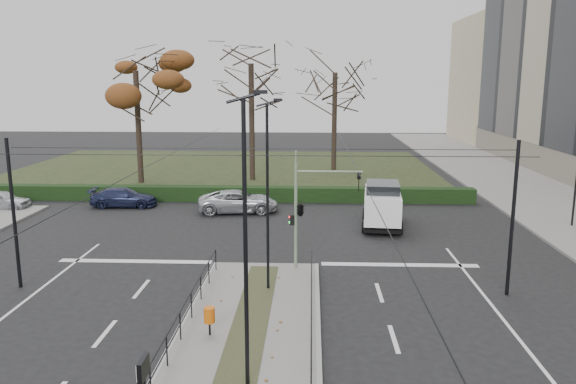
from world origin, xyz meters
name	(u,v)px	position (x,y,z in m)	size (l,w,h in m)	color
ground	(254,311)	(0.00, 0.00, 0.00)	(140.00, 140.00, 0.00)	black
median_island	(246,341)	(0.00, -2.50, 0.07)	(4.40, 15.00, 0.14)	slate
sidewalk_east	(530,193)	(18.00, 22.00, 0.07)	(8.00, 90.00, 0.14)	slate
park	(225,169)	(-6.00, 32.00, 0.05)	(38.00, 26.00, 0.10)	black
hedge	(195,193)	(-6.00, 18.60, 0.50)	(38.00, 1.00, 1.00)	black
median_railing	(245,316)	(0.00, -2.60, 0.98)	(4.14, 13.24, 0.92)	black
catenary	(257,208)	(0.00, 1.62, 3.42)	(20.00, 34.00, 6.00)	black
traffic_light	(302,208)	(1.63, 4.50, 2.81)	(3.14, 1.76, 4.58)	gray
litter_bin	(209,315)	(-1.19, -2.24, 0.80)	(0.36, 0.36, 0.93)	black
info_panel	(144,379)	(-1.51, -8.09, 1.92)	(0.13, 0.59, 2.26)	black
streetlamp_median_near	(246,242)	(0.37, -5.14, 4.09)	(0.65, 0.13, 7.77)	black
streetlamp_median_far	(268,195)	(0.38, 1.91, 3.88)	(0.61, 0.13, 7.35)	black
parked_car_first	(1,200)	(-17.81, 15.38, 0.62)	(1.47, 3.65, 1.24)	#B5B8BD
parked_car_third	(124,197)	(-10.23, 16.54, 0.62)	(1.73, 4.25, 1.23)	#1C2242
parked_car_fourth	(239,201)	(-2.54, 15.32, 0.69)	(2.28, 4.95, 1.37)	#B5B8BD
white_van	(382,204)	(6.01, 12.21, 1.30)	(2.55, 4.93, 2.51)	white
rust_tree	(135,71)	(-11.63, 24.89, 8.85)	(8.21, 8.21, 11.52)	black
bare_tree_center	(335,80)	(4.04, 31.97, 8.16)	(7.52, 7.52, 11.55)	black
bare_tree_near	(251,72)	(-2.85, 26.57, 8.74)	(6.23, 6.23, 12.40)	black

